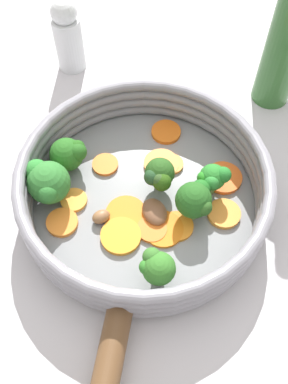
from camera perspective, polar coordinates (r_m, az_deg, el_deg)
The scene contains 28 objects.
ground_plane at distance 0.53m, azimuth 0.00°, elevation -1.53°, with size 4.00×4.00×0.00m, color #BBB7BD.
skillet at distance 0.52m, azimuth 0.00°, elevation -1.21°, with size 0.27×0.27×0.01m, color gray.
skillet_rim_wall at distance 0.49m, azimuth 0.00°, elevation 0.76°, with size 0.28×0.28×0.05m.
skillet_rivet_left at distance 0.47m, azimuth -6.54°, elevation -12.90°, with size 0.01×0.01×0.01m, color gray.
skillet_rivet_right at distance 0.46m, azimuth 1.23°, elevation -14.23°, with size 0.01×0.01×0.01m, color gray.
carrot_slice_0 at distance 0.51m, azimuth -2.24°, elevation -2.81°, with size 0.05×0.05×0.00m, color orange.
carrot_slice_1 at distance 0.57m, azimuth 2.81°, elevation 7.62°, with size 0.04×0.04×0.01m, color orange.
carrot_slice_2 at distance 0.50m, azimuth 2.46°, elevation -4.73°, with size 0.04×0.04×0.00m, color orange.
carrot_slice_3 at distance 0.50m, azimuth 4.05°, elevation -4.49°, with size 0.04×0.04×0.00m, color orange.
carrot_slice_4 at distance 0.52m, azimuth -8.90°, elevation -1.03°, with size 0.03×0.03×0.00m, color #F99A34.
carrot_slice_5 at distance 0.54m, azimuth 3.51°, elevation 3.55°, with size 0.03×0.03×0.00m, color orange.
carrot_slice_6 at distance 0.54m, azimuth 2.21°, elevation 3.61°, with size 0.04×0.04×0.00m, color orange.
carrot_slice_7 at distance 0.54m, azimuth -4.64°, elevation 3.73°, with size 0.03×0.03×0.00m, color orange.
carrot_slice_8 at distance 0.50m, azimuth 1.02°, elevation -4.73°, with size 0.03×0.03×0.01m, color orange.
carrot_slice_9 at distance 0.51m, azimuth -10.35°, elevation -3.82°, with size 0.04×0.04×0.01m, color orange.
carrot_slice_10 at distance 0.51m, azimuth 10.12°, elevation -2.73°, with size 0.04×0.04×0.01m, color orange.
carrot_slice_11 at distance 0.54m, azimuth 10.04°, elevation 1.79°, with size 0.04×0.04×0.01m, color orange.
carrot_slice_12 at distance 0.49m, azimuth -2.96°, elevation -5.60°, with size 0.04×0.04×0.01m, color orange.
broccoli_floret_0 at distance 0.50m, azimuth 8.77°, elevation 1.77°, with size 0.03×0.03×0.04m.
broccoli_floret_1 at distance 0.48m, azimuth 6.48°, elevation -1.01°, with size 0.04×0.04×0.05m.
broccoli_floret_2 at distance 0.45m, azimuth 1.67°, elevation -9.55°, with size 0.03×0.04×0.05m.
broccoli_floret_3 at distance 0.53m, azimuth -9.53°, elevation 4.79°, with size 0.04×0.04×0.04m.
broccoli_floret_4 at distance 0.50m, azimuth 2.17°, elevation 1.95°, with size 0.04×0.04×0.05m.
broccoli_floret_5 at distance 0.50m, azimuth -12.21°, elevation 1.24°, with size 0.05×0.05×0.06m.
mushroom_piece_0 at distance 0.50m, azimuth -5.48°, elevation -3.15°, with size 0.02×0.02×0.01m, color #8B5F3C.
mushroom_piece_1 at distance 0.50m, azimuth 1.36°, elevation -2.52°, with size 0.04×0.03×0.01m, color brown.
salt_shaker at distance 0.65m, azimuth -9.66°, elevation 18.98°, with size 0.04×0.04×0.11m.
oil_bottle at distance 0.59m, azimuth 17.78°, elevation 18.22°, with size 0.05×0.05×0.24m.
Camera 1 is at (0.19, 0.19, 0.45)m, focal length 42.00 mm.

